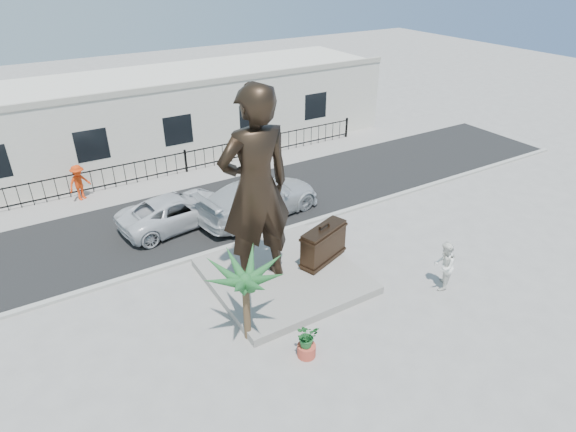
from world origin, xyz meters
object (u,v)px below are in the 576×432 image
suitcase (323,244)px  tourist (444,266)px  statue (256,189)px  car_white (176,211)px

suitcase → tourist: size_ratio=1.09×
statue → suitcase: bearing=172.6°
tourist → statue: bearing=-67.2°
suitcase → car_white: size_ratio=0.40×
tourist → car_white: tourist is taller
statue → tourist: bearing=147.2°
car_white → suitcase: bearing=-156.8°
statue → suitcase: (2.59, -0.37, -2.81)m
car_white → tourist: bearing=-152.7°
suitcase → car_white: suitcase is taller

